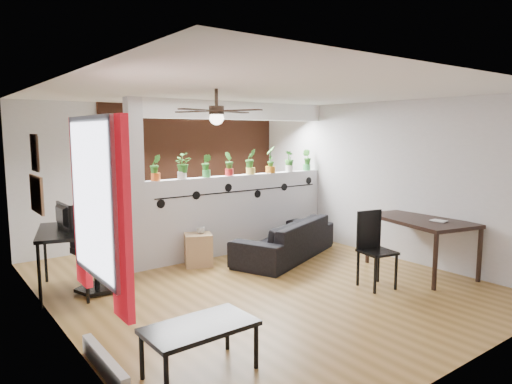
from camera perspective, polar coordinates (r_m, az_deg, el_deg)
name	(u,v)px	position (r m, az deg, el deg)	size (l,w,h in m)	color
room_shell	(255,190)	(6.27, -0.11, 0.25)	(6.30, 7.10, 2.90)	brown
partition_wall	(240,213)	(8.03, -1.97, -2.66)	(3.60, 0.18, 1.35)	#BCBCC1
ceiling_header	(240,111)	(7.91, -2.03, 10.10)	(3.60, 0.18, 0.30)	white
pier_column	(135,186)	(7.03, -14.85, 0.79)	(0.22, 0.20, 2.60)	#BCBCC1
brick_panel	(198,172)	(9.18, -7.27, 2.50)	(3.90, 0.05, 2.60)	#A85330
vine_decal	(243,191)	(7.89, -1.58, 0.14)	(3.31, 0.01, 0.30)	black
window_assembly	(95,203)	(4.00, -19.47, -1.33)	(0.09, 1.30, 1.55)	white
baseboard_heater	(105,364)	(4.44, -18.41, -19.74)	(0.08, 1.00, 0.18)	beige
corkboard	(37,194)	(6.08, -25.73, -0.25)	(0.03, 0.60, 0.45)	brown
framed_art	(35,153)	(5.99, -25.93, 4.44)	(0.03, 0.34, 0.44)	#8C7259
ceiling_fan	(217,113)	(5.52, -4.96, 9.79)	(1.19, 1.19, 0.43)	black
potted_plant_0	(155,167)	(7.13, -12.47, 3.09)	(0.23, 0.19, 0.40)	#E65B1B
potted_plant_1	(182,165)	(7.33, -9.25, 3.30)	(0.21, 0.24, 0.41)	white
potted_plant_2	(206,165)	(7.55, -6.22, 3.38)	(0.24, 0.24, 0.38)	#31883A
potted_plant_3	(229,163)	(7.79, -3.36, 3.63)	(0.24, 0.26, 0.41)	#B11E1C
potted_plant_4	(251,161)	(8.05, -0.68, 3.91)	(0.24, 0.20, 0.45)	gold
potted_plant_5	(271,159)	(8.32, 1.83, 4.16)	(0.31, 0.33, 0.49)	#C57017
potted_plant_6	(289,160)	(8.62, 4.17, 3.96)	(0.20, 0.23, 0.40)	white
potted_plant_7	(307,159)	(8.92, 6.36, 4.09)	(0.20, 0.23, 0.41)	green
sofa	(285,239)	(7.71, 3.66, -5.91)	(2.09, 0.82, 0.61)	black
cube_shelf	(198,250)	(7.29, -7.21, -7.16)	(0.41, 0.37, 0.51)	#A17E55
cup	(201,230)	(7.24, -6.91, -4.77)	(0.13, 0.13, 0.10)	gray
computer_desk	(63,236)	(6.45, -22.97, -5.05)	(0.90, 1.28, 0.84)	black
monitor	(59,221)	(6.56, -23.36, -3.36)	(0.05, 0.31, 0.18)	black
office_chair	(93,254)	(6.42, -19.68, -7.32)	(0.59, 0.59, 1.13)	black
dining_table	(421,224)	(7.24, 19.92, -3.79)	(1.22, 1.66, 0.82)	black
book	(436,222)	(6.99, 21.56, -3.46)	(0.15, 0.21, 0.02)	gray
folding_chair	(373,242)	(6.42, 14.41, -6.08)	(0.49, 0.49, 1.03)	black
coffee_table	(200,330)	(4.14, -7.03, -16.72)	(0.97, 0.55, 0.45)	black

